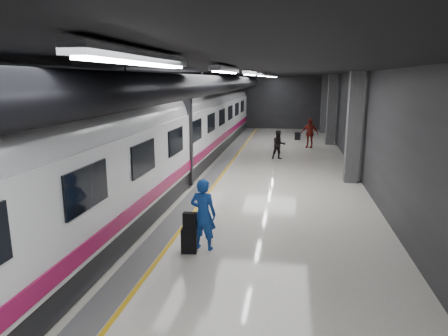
{
  "coord_description": "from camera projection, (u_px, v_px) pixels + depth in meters",
  "views": [
    {
      "loc": [
        2.08,
        -14.86,
        4.19
      ],
      "look_at": [
        -0.11,
        -2.1,
        1.31
      ],
      "focal_mm": 32.0,
      "sensor_mm": 36.0,
      "label": 1
    }
  ],
  "objects": [
    {
      "name": "ground",
      "position": [
        236.0,
        189.0,
        15.55
      ],
      "size": [
        40.0,
        40.0,
        0.0
      ],
      "primitive_type": "plane",
      "color": "silver",
      "rests_on": "ground"
    },
    {
      "name": "suitcase_main",
      "position": [
        189.0,
        241.0,
        9.8
      ],
      "size": [
        0.41,
        0.29,
        0.62
      ],
      "primitive_type": "cube",
      "rotation": [
        0.0,
        0.0,
        0.14
      ],
      "color": "black",
      "rests_on": "ground"
    },
    {
      "name": "shoulder_bag",
      "position": [
        190.0,
        221.0,
        9.67
      ],
      "size": [
        0.32,
        0.18,
        0.42
      ],
      "primitive_type": "cube",
      "rotation": [
        0.0,
        0.0,
        0.02
      ],
      "color": "black",
      "rests_on": "suitcase_main"
    },
    {
      "name": "traveler_main",
      "position": [
        203.0,
        214.0,
        9.9
      ],
      "size": [
        0.72,
        0.52,
        1.83
      ],
      "primitive_type": "imported",
      "rotation": [
        0.0,
        0.0,
        3.0
      ],
      "color": "blue",
      "rests_on": "ground"
    },
    {
      "name": "train",
      "position": [
        154.0,
        135.0,
        15.63
      ],
      "size": [
        3.05,
        38.0,
        4.05
      ],
      "color": "black",
      "rests_on": "ground"
    },
    {
      "name": "traveler_far_a",
      "position": [
        279.0,
        145.0,
        21.21
      ],
      "size": [
        0.9,
        0.81,
        1.54
      ],
      "primitive_type": "imported",
      "rotation": [
        0.0,
        0.0,
        0.35
      ],
      "color": "black",
      "rests_on": "ground"
    },
    {
      "name": "suitcase_far",
      "position": [
        298.0,
        136.0,
        28.11
      ],
      "size": [
        0.41,
        0.32,
        0.53
      ],
      "primitive_type": "cube",
      "rotation": [
        0.0,
        0.0,
        -0.25
      ],
      "color": "black",
      "rests_on": "ground"
    },
    {
      "name": "platform_hall",
      "position": [
        233.0,
        96.0,
        15.74
      ],
      "size": [
        10.02,
        40.02,
        4.51
      ],
      "color": "black",
      "rests_on": "ground"
    },
    {
      "name": "traveler_far_b",
      "position": [
        310.0,
        133.0,
        24.83
      ],
      "size": [
        1.15,
        0.75,
        1.81
      ],
      "primitive_type": "imported",
      "rotation": [
        0.0,
        0.0,
        -0.31
      ],
      "color": "maroon",
      "rests_on": "ground"
    }
  ]
}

